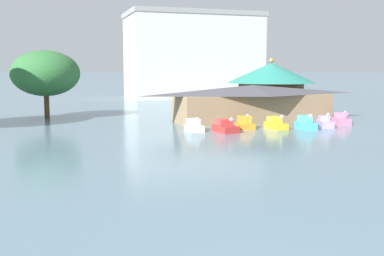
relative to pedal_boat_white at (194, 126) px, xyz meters
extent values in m
cube|color=white|center=(0.00, -0.07, -0.18)|extent=(1.40, 2.55, 0.65)
cube|color=white|center=(0.00, 0.25, 0.46)|extent=(1.19, 1.15, 0.63)
cylinder|color=white|center=(0.00, -1.09, 0.44)|extent=(0.14, 0.14, 0.60)
sphere|color=white|center=(0.00, -1.09, 0.89)|extent=(0.31, 0.31, 0.31)
cube|color=red|center=(2.80, -1.61, -0.17)|extent=(1.99, 3.06, 0.68)
cube|color=#E8423C|center=(2.76, -1.25, 0.47)|extent=(1.56, 1.45, 0.60)
cylinder|color=red|center=(2.94, -2.76, 0.44)|extent=(0.14, 0.14, 0.54)
sphere|color=white|center=(2.94, -2.76, 0.89)|extent=(0.37, 0.37, 0.37)
cube|color=orange|center=(5.83, 0.27, -0.21)|extent=(2.14, 2.92, 0.60)
cube|color=gold|center=(5.90, 0.59, 0.46)|extent=(1.60, 1.45, 0.72)
cylinder|color=orange|center=(5.60, -0.76, 0.47)|extent=(0.14, 0.14, 0.74)
sphere|color=white|center=(5.60, -0.76, 0.99)|extent=(0.30, 0.30, 0.30)
cube|color=yellow|center=(8.85, -0.93, -0.17)|extent=(1.49, 2.92, 0.67)
cube|color=yellow|center=(8.83, -0.57, 0.47)|extent=(1.22, 1.34, 0.62)
cylinder|color=yellow|center=(8.90, -2.07, 0.44)|extent=(0.14, 0.14, 0.56)
sphere|color=white|center=(8.90, -2.07, 0.90)|extent=(0.36, 0.36, 0.36)
cube|color=#4CB7CC|center=(11.84, -1.92, -0.13)|extent=(1.98, 3.21, 0.76)
cube|color=#5DCDE2|center=(11.91, -1.56, 0.57)|extent=(1.47, 1.55, 0.63)
cylinder|color=#4CB7CC|center=(11.62, -3.10, 0.53)|extent=(0.14, 0.14, 0.54)
sphere|color=white|center=(11.62, -3.10, 0.99)|extent=(0.38, 0.38, 0.38)
cube|color=#B299D8|center=(14.51, -1.46, -0.15)|extent=(1.99, 2.74, 0.72)
cube|color=#C8ADF0|center=(14.60, -1.17, 0.47)|extent=(1.39, 1.39, 0.52)
cylinder|color=#B299D8|center=(14.21, -2.39, 0.52)|extent=(0.14, 0.14, 0.62)
sphere|color=white|center=(14.21, -2.39, 1.00)|extent=(0.34, 0.34, 0.34)
cube|color=pink|center=(17.97, 0.42, -0.16)|extent=(2.07, 2.65, 0.70)
cube|color=pink|center=(18.06, 0.70, 0.50)|extent=(1.51, 1.36, 0.61)
cylinder|color=pink|center=(17.72, -0.48, 0.51)|extent=(0.14, 0.14, 0.63)
sphere|color=white|center=(17.72, -0.48, 0.97)|extent=(0.30, 0.30, 0.30)
cube|color=#9E7F5B|center=(9.42, 6.16, 1.12)|extent=(18.40, 5.99, 3.26)
pyramid|color=#4C4C51|center=(9.42, 6.16, 3.32)|extent=(19.87, 6.89, 1.14)
cylinder|color=brown|center=(17.24, 16.52, 1.62)|extent=(9.44, 9.44, 4.26)
cone|color=teal|center=(17.24, 16.52, 5.20)|extent=(12.88, 12.88, 2.90)
sphere|color=#B7993D|center=(17.24, 16.52, 7.00)|extent=(0.70, 0.70, 0.70)
cylinder|color=brown|center=(-14.15, 17.31, 0.92)|extent=(0.65, 0.65, 2.86)
ellipsoid|color=#337038|center=(-14.15, 17.31, 5.24)|extent=(8.61, 8.61, 5.77)
cube|color=silver|center=(17.23, 53.54, 8.18)|extent=(28.16, 15.36, 17.38)
cube|color=#999993|center=(17.23, 53.54, 17.37)|extent=(28.72, 15.67, 1.00)
camera|label=1|loc=(-14.49, -44.30, 5.87)|focal=43.15mm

